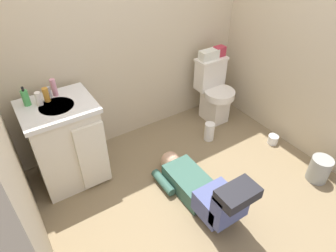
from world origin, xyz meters
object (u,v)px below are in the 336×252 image
Objects in this scene: toilet at (214,91)px; bottle_amber at (46,95)px; person_plumber at (203,189)px; toiletry_bag at (219,51)px; faucet at (50,92)px; paper_towel_roll at (209,131)px; bottle_white at (39,99)px; trash_can at (319,169)px; soap_dispenser at (26,98)px; vanity_cabinet at (67,143)px; tissue_box at (209,55)px; toilet_paper_roll at (273,139)px; bottle_pink at (54,88)px.

bottle_amber is (-1.79, 0.05, 0.51)m from toilet.
person_plumber is 8.59× the size of toiletry_bag.
paper_towel_roll is at bearing -15.95° from faucet.
toilet is 6.58× the size of bottle_white.
person_plumber reaches higher than trash_can.
vanity_cabinet is at bearing -33.10° from soap_dispenser.
bottle_white is 0.07m from bottle_amber.
paper_towel_roll is (1.56, -0.34, -0.77)m from bottle_white.
tissue_box is (1.71, -0.01, -0.07)m from faucet.
toilet_paper_roll is at bearing -20.84° from soap_dispenser.
bottle_pink reaches higher than paper_towel_roll.
toiletry_bag is (1.86, -0.01, -0.06)m from faucet.
bottle_pink is (0.15, 0.08, 0.02)m from bottle_white.
toilet is 0.86m from toilet_paper_roll.
toiletry_bag is 1.13× the size of toilet_paper_roll.
tissue_box is 1.43× the size of bottle_pink.
trash_can is (1.94, -1.30, -0.29)m from vanity_cabinet.
person_plumber is at bearing -46.97° from bottle_white.
vanity_cabinet is at bearing 160.48° from toilet_paper_roll.
bottle_white is at bearing -30.84° from soap_dispenser.
paper_towel_roll is (1.49, -0.37, -0.77)m from bottle_amber.
bottle_pink is at bearing 179.65° from toiletry_bag.
toiletry_bag is at bearing 1.30° from bottle_amber.
tissue_box reaches higher than person_plumber.
person_plumber is 1.52m from tissue_box.
toilet_paper_roll is (0.06, 0.59, -0.08)m from trash_can.
tissue_box reaches higher than paper_towel_roll.
vanity_cabinet is (-1.75, -0.05, 0.05)m from toilet.
tissue_box is 1.82m from bottle_white.
tissue_box is at bearing 2.07° from bottle_white.
faucet is 0.47× the size of paper_towel_roll.
faucet is (-0.00, 0.15, 0.45)m from vanity_cabinet.
tissue_box is 2.00× the size of toilet_paper_roll.
bottle_pink is at bearing 179.62° from tissue_box.
toilet is 6.23× the size of bottle_amber.
soap_dispenser is (-1.95, 0.08, 0.52)m from toilet.
bottle_pink reaches higher than tissue_box.
soap_dispenser is 0.24m from bottle_pink.
paper_towel_roll reaches higher than toilet_paper_roll.
tissue_box is 0.85m from paper_towel_roll.
faucet is at bearing 164.05° from paper_towel_roll.
toiletry_bag is at bearing 4.31° from vanity_cabinet.
vanity_cabinet reaches higher than toilet_paper_roll.
toilet_paper_roll is (2.00, -0.71, -0.37)m from vanity_cabinet.
toilet_paper_roll is (2.19, -0.84, -0.84)m from soap_dispenser.
toilet is 1.75m from vanity_cabinet.
vanity_cabinet is 0.48m from bottle_white.
bottle_white is (-0.10, -0.07, 0.01)m from faucet.
person_plumber is 1.61m from toiletry_bag.
toilet_paper_roll is at bearing 10.76° from person_plumber.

